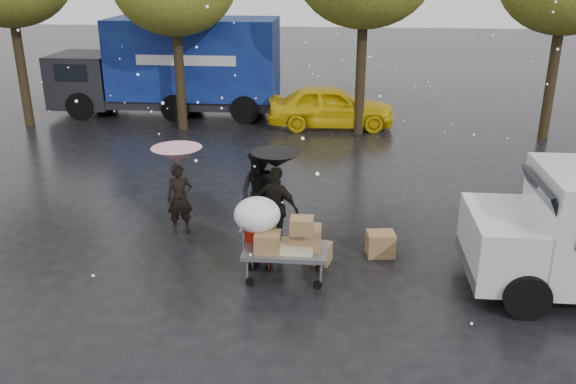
# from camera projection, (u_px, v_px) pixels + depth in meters

# --- Properties ---
(ground) EXTENTS (90.00, 90.00, 0.00)m
(ground) POSITION_uv_depth(u_px,v_px,m) (231.00, 271.00, 11.35)
(ground) COLOR black
(ground) RESTS_ON ground
(person_pink) EXTENTS (0.63, 0.52, 1.50)m
(person_pink) POSITION_uv_depth(u_px,v_px,m) (180.00, 199.00, 12.72)
(person_pink) COLOR black
(person_pink) RESTS_ON ground
(person_middle) EXTENTS (1.14, 1.07, 1.85)m
(person_middle) POSITION_uv_depth(u_px,v_px,m) (260.00, 195.00, 12.44)
(person_middle) COLOR black
(person_middle) RESTS_ON ground
(person_black) EXTENTS (1.07, 0.79, 1.69)m
(person_black) POSITION_uv_depth(u_px,v_px,m) (277.00, 208.00, 12.00)
(person_black) COLOR black
(person_black) RESTS_ON ground
(umbrella_pink) EXTENTS (1.04, 1.04, 1.87)m
(umbrella_pink) POSITION_uv_depth(u_px,v_px,m) (177.00, 155.00, 12.38)
(umbrella_pink) COLOR #4C4C4C
(umbrella_pink) RESTS_ON ground
(umbrella_black) EXTENTS (0.97, 0.97, 1.99)m
(umbrella_black) POSITION_uv_depth(u_px,v_px,m) (276.00, 160.00, 11.65)
(umbrella_black) COLOR #4C4C4C
(umbrella_black) RESTS_ON ground
(vendor_cart) EXTENTS (1.52, 0.80, 1.27)m
(vendor_cart) POSITION_uv_depth(u_px,v_px,m) (290.00, 243.00, 10.80)
(vendor_cart) COLOR slate
(vendor_cart) RESTS_ON ground
(shopping_cart) EXTENTS (0.84, 0.84, 1.46)m
(shopping_cart) POSITION_uv_depth(u_px,v_px,m) (257.00, 218.00, 10.96)
(shopping_cart) COLOR #B5180A
(shopping_cart) RESTS_ON ground
(blue_truck) EXTENTS (8.30, 2.60, 3.50)m
(blue_truck) POSITION_uv_depth(u_px,v_px,m) (173.00, 67.00, 22.33)
(blue_truck) COLOR #0B105A
(blue_truck) RESTS_ON ground
(box_ground_near) EXTENTS (0.58, 0.49, 0.48)m
(box_ground_near) POSITION_uv_depth(u_px,v_px,m) (381.00, 244.00, 11.87)
(box_ground_near) COLOR brown
(box_ground_near) RESTS_ON ground
(box_ground_far) EXTENTS (0.57, 0.49, 0.39)m
(box_ground_far) POSITION_uv_depth(u_px,v_px,m) (318.00, 253.00, 11.61)
(box_ground_far) COLOR brown
(box_ground_far) RESTS_ON ground
(yellow_taxi) EXTENTS (4.40, 1.96, 1.47)m
(yellow_taxi) POSITION_uv_depth(u_px,v_px,m) (331.00, 106.00, 20.88)
(yellow_taxi) COLOR yellow
(yellow_taxi) RESTS_ON ground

